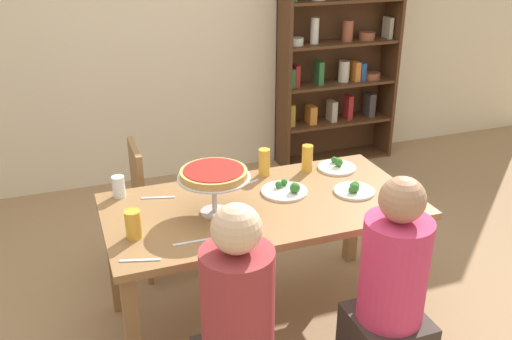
{
  "coord_description": "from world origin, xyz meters",
  "views": [
    {
      "loc": [
        -0.94,
        -2.48,
        2.12
      ],
      "look_at": [
        0.0,
        0.1,
        0.89
      ],
      "focal_mm": 39.45,
      "sensor_mm": 36.0,
      "label": 1
    }
  ],
  "objects_px": {
    "dining_table": "(262,218)",
    "bookshelf": "(338,38)",
    "chair_far_left": "(157,201)",
    "diner_near_right": "(389,309)",
    "salad_plate_far_diner": "(354,190)",
    "cutlery_spare_fork": "(246,184)",
    "cutlery_fork_far": "(394,211)",
    "deep_dish_pizza_stand": "(214,176)",
    "beer_glass_amber_short": "(133,224)",
    "salad_plate_spare": "(337,166)",
    "beer_glass_amber_tall": "(307,158)",
    "water_glass_clear_near": "(119,187)",
    "cutlery_knife_far": "(140,260)",
    "cutlery_knife_near": "(192,242)",
    "salad_plate_near_diner": "(286,190)",
    "cutlery_fork_near": "(158,198)",
    "beer_glass_amber_spare": "(264,162)"
  },
  "relations": [
    {
      "from": "bookshelf",
      "to": "cutlery_knife_near",
      "type": "relative_size",
      "value": 12.29
    },
    {
      "from": "cutlery_spare_fork",
      "to": "deep_dish_pizza_stand",
      "type": "bearing_deg",
      "value": 24.59
    },
    {
      "from": "salad_plate_spare",
      "to": "cutlery_spare_fork",
      "type": "xyz_separation_m",
      "value": [
        -0.59,
        -0.03,
        -0.01
      ]
    },
    {
      "from": "salad_plate_near_diner",
      "to": "cutlery_knife_far",
      "type": "relative_size",
      "value": 1.42
    },
    {
      "from": "diner_near_right",
      "to": "deep_dish_pizza_stand",
      "type": "height_order",
      "value": "diner_near_right"
    },
    {
      "from": "salad_plate_spare",
      "to": "chair_far_left",
      "type": "bearing_deg",
      "value": 156.43
    },
    {
      "from": "deep_dish_pizza_stand",
      "to": "beer_glass_amber_tall",
      "type": "bearing_deg",
      "value": 25.68
    },
    {
      "from": "salad_plate_spare",
      "to": "bookshelf",
      "type": "bearing_deg",
      "value": 62.86
    },
    {
      "from": "salad_plate_spare",
      "to": "beer_glass_amber_tall",
      "type": "bearing_deg",
      "value": 170.8
    },
    {
      "from": "deep_dish_pizza_stand",
      "to": "diner_near_right",
      "type": "bearing_deg",
      "value": -49.25
    },
    {
      "from": "diner_near_right",
      "to": "salad_plate_far_diner",
      "type": "bearing_deg",
      "value": -14.33
    },
    {
      "from": "salad_plate_near_diner",
      "to": "deep_dish_pizza_stand",
      "type": "bearing_deg",
      "value": -167.92
    },
    {
      "from": "chair_far_left",
      "to": "diner_near_right",
      "type": "bearing_deg",
      "value": 28.63
    },
    {
      "from": "beer_glass_amber_tall",
      "to": "water_glass_clear_near",
      "type": "relative_size",
      "value": 1.37
    },
    {
      "from": "deep_dish_pizza_stand",
      "to": "cutlery_fork_near",
      "type": "xyz_separation_m",
      "value": [
        -0.24,
        0.27,
        -0.2
      ]
    },
    {
      "from": "diner_near_right",
      "to": "salad_plate_near_diner",
      "type": "bearing_deg",
      "value": 12.49
    },
    {
      "from": "salad_plate_far_diner",
      "to": "cutlery_spare_fork",
      "type": "height_order",
      "value": "salad_plate_far_diner"
    },
    {
      "from": "beer_glass_amber_short",
      "to": "cutlery_knife_far",
      "type": "relative_size",
      "value": 0.77
    },
    {
      "from": "bookshelf",
      "to": "beer_glass_amber_short",
      "type": "xyz_separation_m",
      "value": [
        -2.17,
        -2.13,
        -0.34
      ]
    },
    {
      "from": "bookshelf",
      "to": "water_glass_clear_near",
      "type": "xyz_separation_m",
      "value": [
        -2.18,
        -1.67,
        -0.35
      ]
    },
    {
      "from": "dining_table",
      "to": "bookshelf",
      "type": "xyz_separation_m",
      "value": [
        1.47,
        2.01,
        0.5
      ]
    },
    {
      "from": "chair_far_left",
      "to": "cutlery_fork_near",
      "type": "distance_m",
      "value": 0.54
    },
    {
      "from": "deep_dish_pizza_stand",
      "to": "beer_glass_amber_short",
      "type": "height_order",
      "value": "deep_dish_pizza_stand"
    },
    {
      "from": "cutlery_knife_far",
      "to": "diner_near_right",
      "type": "bearing_deg",
      "value": -4.94
    },
    {
      "from": "bookshelf",
      "to": "cutlery_fork_far",
      "type": "bearing_deg",
      "value": -110.51
    },
    {
      "from": "cutlery_knife_near",
      "to": "beer_glass_amber_short",
      "type": "bearing_deg",
      "value": 151.51
    },
    {
      "from": "salad_plate_near_diner",
      "to": "beer_glass_amber_short",
      "type": "height_order",
      "value": "beer_glass_amber_short"
    },
    {
      "from": "dining_table",
      "to": "bookshelf",
      "type": "height_order",
      "value": "bookshelf"
    },
    {
      "from": "beer_glass_amber_spare",
      "to": "water_glass_clear_near",
      "type": "relative_size",
      "value": 1.37
    },
    {
      "from": "cutlery_fork_near",
      "to": "beer_glass_amber_tall",
      "type": "bearing_deg",
      "value": -161.59
    },
    {
      "from": "cutlery_fork_far",
      "to": "cutlery_spare_fork",
      "type": "relative_size",
      "value": 1.0
    },
    {
      "from": "water_glass_clear_near",
      "to": "cutlery_knife_near",
      "type": "relative_size",
      "value": 0.66
    },
    {
      "from": "beer_glass_amber_short",
      "to": "salad_plate_far_diner",
      "type": "bearing_deg",
      "value": 3.1
    },
    {
      "from": "salad_plate_near_diner",
      "to": "cutlery_fork_near",
      "type": "height_order",
      "value": "salad_plate_near_diner"
    },
    {
      "from": "chair_far_left",
      "to": "beer_glass_amber_short",
      "type": "bearing_deg",
      "value": -16.49
    },
    {
      "from": "salad_plate_spare",
      "to": "cutlery_knife_near",
      "type": "distance_m",
      "value": 1.16
    },
    {
      "from": "cutlery_fork_far",
      "to": "beer_glass_amber_tall",
      "type": "bearing_deg",
      "value": 115.34
    },
    {
      "from": "cutlery_fork_near",
      "to": "dining_table",
      "type": "bearing_deg",
      "value": 169.17
    },
    {
      "from": "beer_glass_amber_tall",
      "to": "cutlery_fork_near",
      "type": "distance_m",
      "value": 0.91
    },
    {
      "from": "deep_dish_pizza_stand",
      "to": "beer_glass_amber_short",
      "type": "relative_size",
      "value": 2.64
    },
    {
      "from": "beer_glass_amber_spare",
      "to": "cutlery_fork_far",
      "type": "distance_m",
      "value": 0.8
    },
    {
      "from": "dining_table",
      "to": "cutlery_spare_fork",
      "type": "relative_size",
      "value": 9.2
    },
    {
      "from": "water_glass_clear_near",
      "to": "cutlery_knife_far",
      "type": "bearing_deg",
      "value": -89.95
    },
    {
      "from": "salad_plate_far_diner",
      "to": "cutlery_fork_near",
      "type": "relative_size",
      "value": 1.25
    },
    {
      "from": "cutlery_fork_far",
      "to": "salad_plate_near_diner",
      "type": "bearing_deg",
      "value": 144.93
    },
    {
      "from": "water_glass_clear_near",
      "to": "beer_glass_amber_tall",
      "type": "bearing_deg",
      "value": -2.0
    },
    {
      "from": "salad_plate_spare",
      "to": "water_glass_clear_near",
      "type": "relative_size",
      "value": 1.94
    },
    {
      "from": "cutlery_fork_near",
      "to": "bookshelf",
      "type": "bearing_deg",
      "value": -123.25
    },
    {
      "from": "salad_plate_far_diner",
      "to": "beer_glass_amber_spare",
      "type": "relative_size",
      "value": 1.39
    },
    {
      "from": "beer_glass_amber_tall",
      "to": "cutlery_knife_far",
      "type": "height_order",
      "value": "beer_glass_amber_tall"
    }
  ]
}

